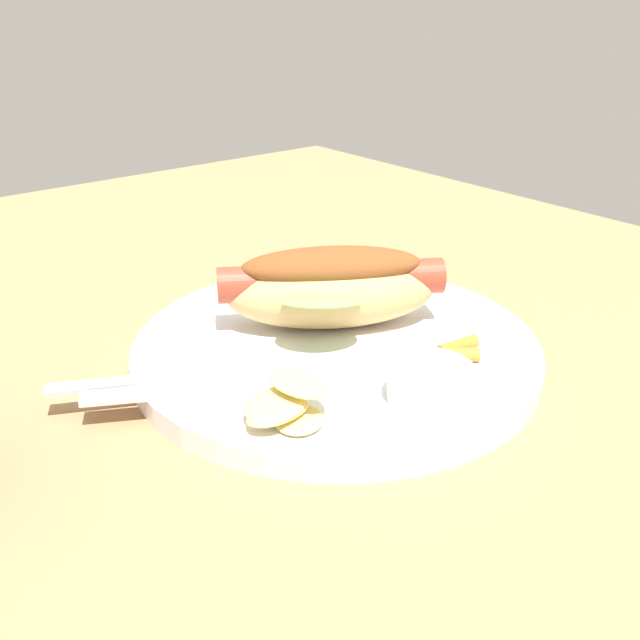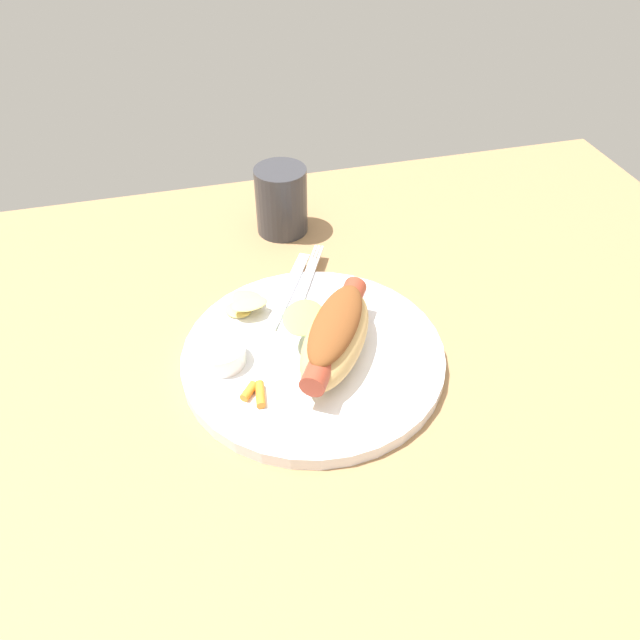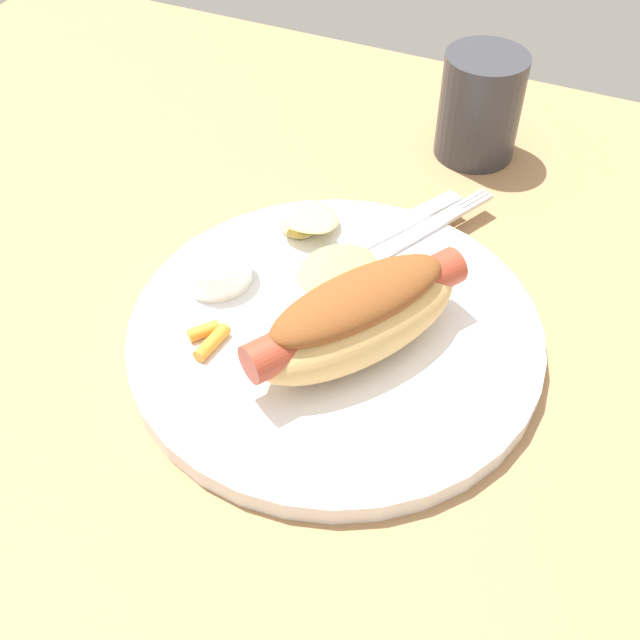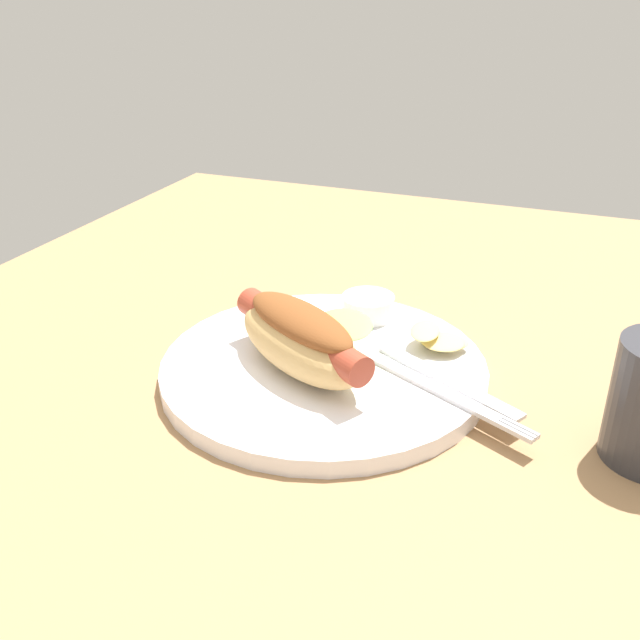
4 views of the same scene
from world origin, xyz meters
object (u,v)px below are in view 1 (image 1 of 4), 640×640
at_px(plate, 336,349).
at_px(hot_dog, 331,285).
at_px(sauce_ramekin, 431,384).
at_px(knife, 205,388).
at_px(fork, 184,376).
at_px(chips_pile, 286,404).
at_px(carrot_garnish, 460,350).

relative_size(plate, hot_dog, 1.77).
height_order(sauce_ramekin, knife, sauce_ramekin).
bearing_deg(fork, sauce_ramekin, 158.24).
height_order(sauce_ramekin, chips_pile, sauce_ramekin).
distance_m(plate, carrot_garnish, 0.09).
distance_m(plate, hot_dog, 0.05).
xyz_separation_m(hot_dog, fork, (0.00, -0.13, -0.03)).
bearing_deg(knife, fork, -52.63).
height_order(hot_dog, knife, hot_dog).
height_order(fork, chips_pile, chips_pile).
bearing_deg(sauce_ramekin, hot_dog, 169.68).
relative_size(hot_dog, sauce_ramekin, 3.12).
relative_size(sauce_ramekin, fork, 0.35).
bearing_deg(sauce_ramekin, carrot_garnish, 114.49).
xyz_separation_m(knife, chips_pile, (0.06, 0.02, 0.01)).
bearing_deg(carrot_garnish, knife, -113.49).
bearing_deg(hot_dog, knife, 43.24).
relative_size(plate, carrot_garnish, 8.36).
height_order(plate, fork, fork).
xyz_separation_m(sauce_ramekin, carrot_garnish, (-0.03, 0.06, -0.01)).
distance_m(sauce_ramekin, carrot_garnish, 0.06).
relative_size(hot_dog, knife, 1.08).
distance_m(hot_dog, knife, 0.13).
distance_m(knife, chips_pile, 0.06).
height_order(hot_dog, carrot_garnish, hot_dog).
xyz_separation_m(sauce_ramekin, chips_pile, (-0.04, -0.08, -0.00)).
bearing_deg(fork, chips_pile, 133.78).
xyz_separation_m(plate, knife, (0.00, -0.11, 0.01)).
distance_m(plate, chips_pile, 0.11).
relative_size(plate, knife, 1.92).
bearing_deg(knife, hot_dog, -139.74).
height_order(hot_dog, sauce_ramekin, hot_dog).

